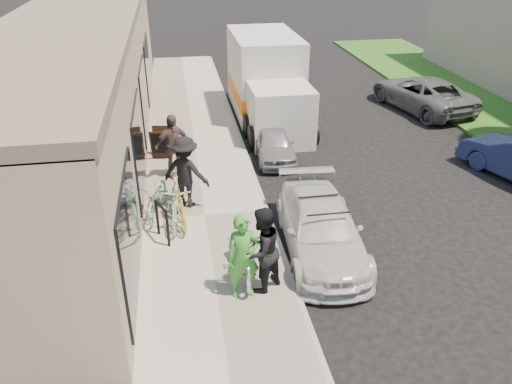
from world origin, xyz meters
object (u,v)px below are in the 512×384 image
tandem_bike (246,245)px  sedan_white (321,228)px  far_car_gray (422,93)px  sedan_silver (273,143)px  woman_rider (243,257)px  man_standing (262,250)px  bystander_b (173,146)px  cruiser_bike_b (157,196)px  sandwich_board (161,143)px  cruiser_bike_c (178,203)px  moving_truck (267,83)px  bike_rack (162,219)px  cruiser_bike_a (176,203)px  bystander_a (186,172)px

tandem_bike → sedan_white: bearing=22.8°
far_car_gray → sedan_silver: bearing=16.6°
sedan_white → woman_rider: size_ratio=2.38×
woman_rider → man_standing: bearing=16.3°
far_car_gray → sedan_white: bearing=40.9°
bystander_b → cruiser_bike_b: bearing=-126.7°
man_standing → cruiser_bike_b: bearing=-95.2°
tandem_bike → man_standing: man_standing is taller
sandwich_board → woman_rider: size_ratio=0.54×
far_car_gray → woman_rider: 13.34m
tandem_bike → cruiser_bike_c: size_ratio=1.27×
tandem_bike → bystander_b: bystander_b is taller
moving_truck → far_car_gray: bearing=-0.1°
tandem_bike → cruiser_bike_c: tandem_bike is taller
bike_rack → sedan_white: sedan_white is taller
tandem_bike → cruiser_bike_c: (-1.30, 2.08, -0.06)m
tandem_bike → sedan_silver: bearing=77.8°
cruiser_bike_c → sedan_white: bearing=-34.6°
tandem_bike → cruiser_bike_a: bearing=127.6°
far_car_gray → cruiser_bike_c: size_ratio=2.72×
sedan_white → sedan_silver: (-0.05, 5.16, -0.09)m
cruiser_bike_a → far_car_gray: bearing=42.6°
cruiser_bike_b → man_standing: bearing=-46.3°
sedan_white → bystander_a: bystander_a is taller
sandwich_board → woman_rider: woman_rider is taller
sedan_white → bystander_a: bearing=145.4°
man_standing → far_car_gray: bearing=-165.8°
woman_rider → bystander_a: bystander_a is taller
cruiser_bike_c → bystander_b: 2.57m
man_standing → cruiser_bike_b: (-2.01, 3.26, -0.42)m
sandwich_board → tandem_bike: (1.73, -5.98, 0.10)m
bike_rack → sandwich_board: sandwich_board is taller
bike_rack → far_car_gray: 12.90m
cruiser_bike_c → bystander_b: size_ratio=0.94×
sandwich_board → cruiser_bike_b: bearing=-80.9°
bike_rack → bystander_a: size_ratio=0.49×
cruiser_bike_c → bystander_a: bystander_a is taller
man_standing → bystander_a: bearing=-107.0°
moving_truck → cruiser_bike_a: size_ratio=3.48×
far_car_gray → woman_rider: bearing=37.9°
bike_rack → moving_truck: size_ratio=0.15×
woman_rider → cruiser_bike_b: bearing=112.2°
woman_rider → bystander_b: (-1.19, 5.43, 0.05)m
tandem_bike → cruiser_bike_c: 2.45m
man_standing → tandem_bike: bearing=-110.2°
moving_truck → cruiser_bike_b: (-3.99, -6.84, -0.71)m
sedan_white → cruiser_bike_a: same height
sandwich_board → cruiser_bike_a: size_ratio=0.53×
sedan_white → bystander_b: size_ratio=2.25×
sedan_silver → bystander_b: bearing=-157.5°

